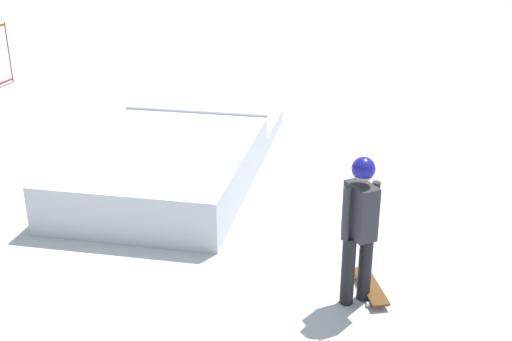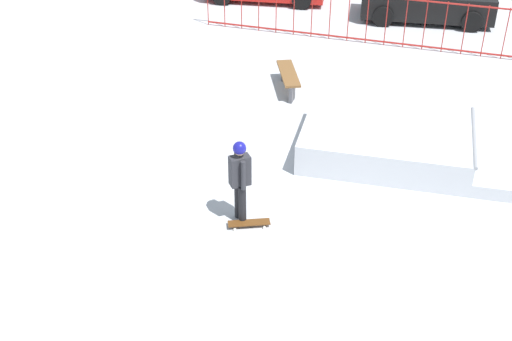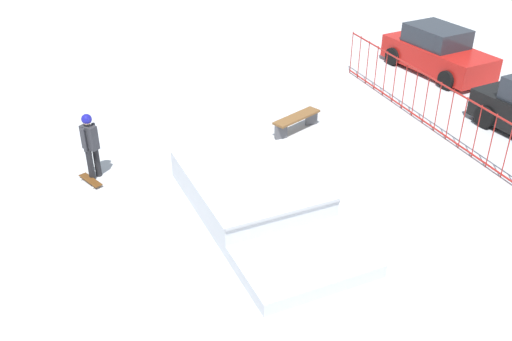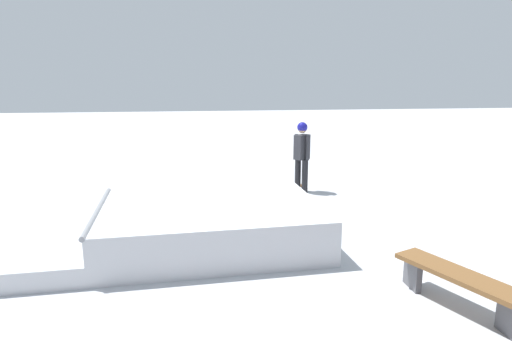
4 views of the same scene
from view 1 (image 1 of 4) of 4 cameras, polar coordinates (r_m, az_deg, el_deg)
ground_plane at (r=9.42m, az=-6.35°, el=-3.42°), size 60.00×60.00×0.00m
skate_ramp at (r=10.39m, az=-7.36°, el=0.97°), size 5.53×2.87×0.74m
skater at (r=6.91m, az=9.25°, el=-4.40°), size 0.44×0.41×1.73m
skateboard at (r=7.55m, az=10.14°, el=-10.11°), size 0.81×0.49×0.09m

